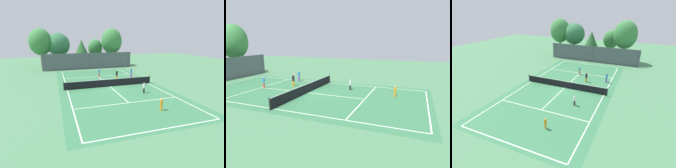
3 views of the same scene
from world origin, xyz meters
TOP-DOWN VIEW (x-y plane):
  - ground_plane at (0.00, 0.00)m, footprint 80.00×80.00m
  - court_surface at (0.00, 0.00)m, footprint 13.00×25.00m
  - tennis_net at (0.00, 0.00)m, footprint 11.90×0.10m
  - tree_0 at (5.60, 16.65)m, footprint 4.55×3.82m
  - player_0 at (0.05, 6.03)m, footprint 0.29×0.29m
  - player_1 at (2.09, 3.21)m, footprint 0.32×0.32m
  - player_2 at (2.94, -3.93)m, footprint 0.26×0.26m
  - player_3 at (4.90, 4.24)m, footprint 0.51×0.91m
  - player_4 at (2.01, -9.00)m, footprint 0.24×0.24m
  - tennis_ball_0 at (-1.74, -9.69)m, footprint 0.07×0.07m
  - tennis_ball_1 at (-2.16, 5.27)m, footprint 0.07×0.07m
  - tennis_ball_2 at (3.73, 2.35)m, footprint 0.07×0.07m
  - tennis_ball_3 at (-1.50, 10.41)m, footprint 0.07×0.07m
  - tennis_ball_4 at (1.47, -5.13)m, footprint 0.07×0.07m
  - tennis_ball_5 at (1.98, 4.92)m, footprint 0.07×0.07m
  - tennis_ball_6 at (4.67, 6.05)m, footprint 0.07×0.07m
  - tennis_ball_7 at (4.71, -4.64)m, footprint 0.07×0.07m
  - tennis_ball_8 at (3.25, 9.93)m, footprint 0.07×0.07m
  - tennis_ball_9 at (-1.66, -2.31)m, footprint 0.07×0.07m

SIDE VIEW (x-z plane):
  - ground_plane at x=0.00m, z-range 0.00..0.00m
  - court_surface at x=0.00m, z-range 0.00..0.01m
  - tennis_ball_0 at x=-1.74m, z-range 0.00..0.07m
  - tennis_ball_1 at x=-2.16m, z-range 0.00..0.07m
  - tennis_ball_2 at x=3.73m, z-range 0.00..0.07m
  - tennis_ball_3 at x=-1.50m, z-range 0.00..0.07m
  - tennis_ball_4 at x=1.47m, z-range 0.00..0.07m
  - tennis_ball_5 at x=1.98m, z-range 0.00..0.07m
  - tennis_ball_6 at x=4.67m, z-range 0.00..0.07m
  - tennis_ball_7 at x=4.71m, z-range 0.00..0.07m
  - tennis_ball_8 at x=3.25m, z-range 0.00..0.07m
  - tennis_ball_9 at x=-1.66m, z-range 0.00..0.07m
  - tennis_net at x=0.00m, z-range -0.04..1.06m
  - player_4 at x=2.01m, z-range 0.01..1.16m
  - player_2 at x=2.94m, z-range 0.01..1.25m
  - player_0 at x=0.05m, z-range 0.02..1.38m
  - player_1 at x=2.09m, z-range 0.02..1.52m
  - player_3 at x=4.90m, z-range 0.03..1.55m
  - tree_0 at x=5.60m, z-range 1.31..9.43m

